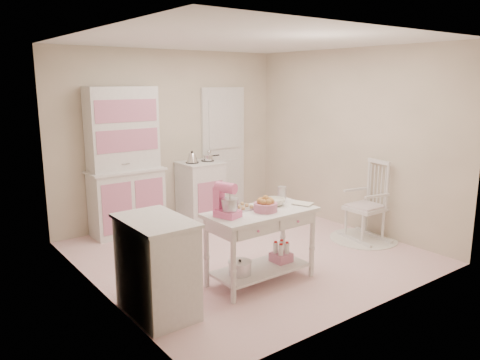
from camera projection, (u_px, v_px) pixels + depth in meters
name	position (u px, v px, depth m)	size (l,w,h in m)	color
room_shell	(247.00, 123.00, 5.61)	(3.84, 3.84, 2.62)	#D28387
door	(223.00, 150.00, 7.76)	(0.82, 0.05, 2.04)	silver
hutch	(125.00, 162.00, 6.52)	(1.06, 0.50, 2.08)	silver
stove	(200.00, 191.00, 7.31)	(0.62, 0.57, 0.92)	silver
base_cabinet	(157.00, 267.00, 4.33)	(0.54, 0.84, 0.92)	silver
lace_rug	(363.00, 239.00, 6.47)	(0.92, 0.92, 0.01)	white
rocking_chair	(366.00, 201.00, 6.35)	(0.48, 0.72, 1.10)	silver
work_table	(261.00, 246.00, 5.03)	(1.20, 0.60, 0.80)	silver
stand_mixer	(228.00, 201.00, 4.68)	(0.20, 0.28, 0.34)	pink
cookie_tray	(239.00, 208.00, 5.00)	(0.34, 0.24, 0.02)	silver
bread_basket	(265.00, 207.00, 4.91)	(0.25, 0.25, 0.09)	#C47090
mixing_bowl	(275.00, 202.00, 5.16)	(0.24, 0.24, 0.07)	white
metal_pitcher	(282.00, 194.00, 5.31)	(0.10, 0.10, 0.17)	silver
recipe_book	(300.00, 205.00, 5.12)	(0.16, 0.21, 0.02)	white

